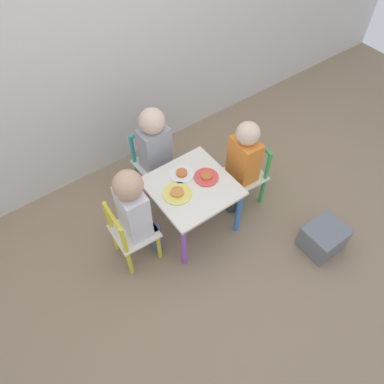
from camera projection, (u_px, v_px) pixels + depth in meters
The scene contains 12 objects.
ground_plane at pixel (192, 223), 2.68m from camera, with size 6.00×6.00×0.00m, color #8C755B.
kids_table at pixel (192, 193), 2.41m from camera, with size 0.51×0.51×0.42m.
chair_yellow at pixel (131, 234), 2.33m from camera, with size 0.27×0.27×0.51m.
chair_green at pixel (246, 175), 2.64m from camera, with size 0.28×0.28×0.51m.
chair_teal at pixel (153, 163), 2.71m from camera, with size 0.27×0.27×0.51m.
child_left at pixel (135, 209), 2.18m from camera, with size 0.22×0.21×0.78m.
child_right at pixel (242, 160), 2.48m from camera, with size 0.21×0.21×0.74m.
child_back at pixel (156, 147), 2.52m from camera, with size 0.21×0.22×0.76m.
plate_left at pixel (177, 193), 2.31m from camera, with size 0.18×0.18×0.03m.
plate_right at pixel (206, 177), 2.39m from camera, with size 0.16×0.16×0.03m.
plate_back at pixel (182, 174), 2.40m from camera, with size 0.16×0.16×0.03m.
storage_bin at pixel (323, 238), 2.49m from camera, with size 0.26×0.22×0.19m.
Camera 1 is at (-0.88, -1.22, 2.23)m, focal length 35.00 mm.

